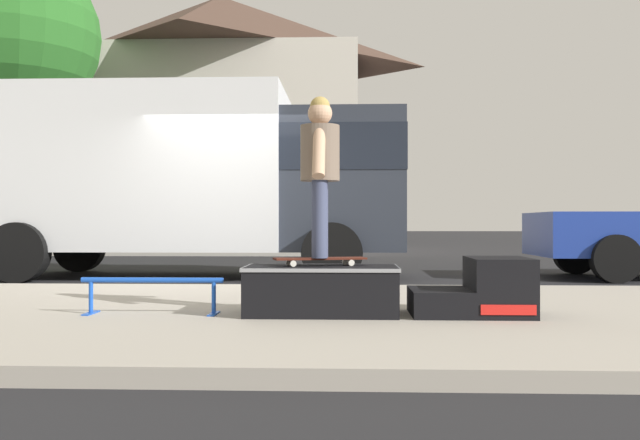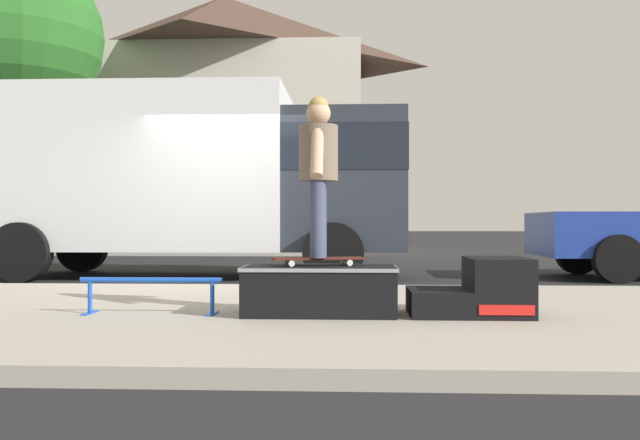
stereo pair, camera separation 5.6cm
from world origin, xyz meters
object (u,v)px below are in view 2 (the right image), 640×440
(grind_rail, at_px, (151,287))
(skateboard, at_px, (318,259))
(skate_box, at_px, (320,288))
(box_truck, at_px, (195,174))
(skater_kid, at_px, (318,163))
(kicker_ramp, at_px, (479,291))

(grind_rail, height_order, skateboard, skateboard)
(skate_box, xyz_separation_m, box_truck, (-2.34, 5.52, 1.36))
(skate_box, distance_m, skater_kid, 1.06)
(skater_kid, bearing_deg, skateboard, 135.00)
(grind_rail, bearing_deg, skateboard, 4.47)
(skate_box, distance_m, kicker_ramp, 1.32)
(skater_kid, relative_size, box_truck, 0.20)
(kicker_ramp, distance_m, grind_rail, 2.75)
(kicker_ramp, bearing_deg, box_truck, 123.61)
(skate_box, bearing_deg, skater_kid, 106.89)
(skateboard, relative_size, box_truck, 0.12)
(skater_kid, height_order, box_truck, box_truck)
(grind_rail, distance_m, box_truck, 5.81)
(kicker_ramp, relative_size, skater_kid, 0.72)
(box_truck, bearing_deg, skateboard, -66.94)
(grind_rail, relative_size, skateboard, 1.50)
(skate_box, bearing_deg, skateboard, 106.89)
(skater_kid, bearing_deg, skate_box, -73.11)
(skate_box, bearing_deg, grind_rail, -177.78)
(skateboard, bearing_deg, skate_box, -73.11)
(skater_kid, xyz_separation_m, box_truck, (-2.33, 5.46, 0.30))
(skate_box, xyz_separation_m, skateboard, (-0.02, 0.05, 0.24))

